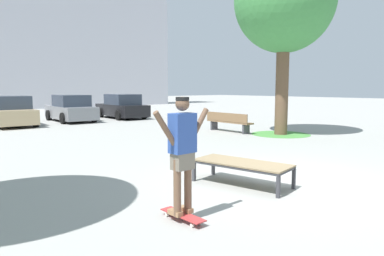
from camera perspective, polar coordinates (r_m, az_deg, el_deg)
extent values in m
plane|color=#999993|center=(7.56, 13.47, -8.29)|extent=(120.00, 120.00, 0.00)
cube|color=#38383D|center=(7.30, 0.33, -7.10)|extent=(0.07, 0.07, 0.38)
cube|color=#38383D|center=(7.85, 3.45, -6.13)|extent=(0.07, 0.07, 0.38)
cube|color=#38383D|center=(6.39, 13.74, -9.28)|extent=(0.07, 0.07, 0.38)
cube|color=#38383D|center=(7.01, 16.09, -7.92)|extent=(0.07, 0.07, 0.38)
cylinder|color=#38383D|center=(6.74, 6.59, -6.40)|extent=(0.42, 1.87, 0.05)
cylinder|color=#38383D|center=(7.34, 9.43, -5.39)|extent=(0.42, 1.87, 0.05)
cylinder|color=#38383D|center=(7.52, 1.95, -5.00)|extent=(0.76, 0.20, 0.05)
cylinder|color=#38383D|center=(6.65, 15.03, -6.78)|extent=(0.76, 0.20, 0.05)
cube|color=#847051|center=(7.03, 8.08, -5.56)|extent=(1.12, 2.01, 0.03)
cube|color=#B23333|center=(5.25, -1.50, -13.83)|extent=(0.22, 0.80, 0.02)
cylinder|color=silver|center=(5.43, -4.11, -13.77)|extent=(0.03, 0.06, 0.06)
cylinder|color=silver|center=(5.52, -2.85, -13.43)|extent=(0.03, 0.06, 0.06)
cylinder|color=silver|center=(5.03, -0.01, -15.45)|extent=(0.03, 0.06, 0.06)
cylinder|color=silver|center=(5.12, 1.27, -15.03)|extent=(0.03, 0.06, 0.06)
cylinder|color=brown|center=(5.06, -2.39, -9.64)|extent=(0.11, 0.11, 0.82)
cube|color=#99704C|center=(5.21, -2.73, -13.49)|extent=(0.11, 0.24, 0.07)
cylinder|color=brown|center=(5.18, -0.67, -9.23)|extent=(0.11, 0.11, 0.82)
cube|color=#99704C|center=(5.33, -1.03, -13.00)|extent=(0.11, 0.24, 0.07)
cube|color=#756B5B|center=(5.03, -1.53, -5.34)|extent=(0.30, 0.21, 0.24)
cube|color=#2D4C99|center=(4.96, -1.55, -0.81)|extent=(0.36, 0.23, 0.56)
cylinder|color=brown|center=(4.76, -4.28, -0.20)|extent=(0.40, 0.09, 0.52)
cylinder|color=brown|center=(5.15, 0.98, 0.33)|extent=(0.40, 0.09, 0.52)
sphere|color=brown|center=(4.93, -1.56, 3.92)|extent=(0.20, 0.20, 0.20)
cylinder|color=black|center=(4.92, -1.56, 4.74)|extent=(0.19, 0.19, 0.05)
cylinder|color=brown|center=(14.82, 14.29, 6.07)|extent=(0.51, 0.51, 3.68)
cylinder|color=#47893D|center=(14.95, 14.10, -0.98)|extent=(2.39, 2.39, 0.01)
cube|color=tan|center=(19.94, -27.22, 1.79)|extent=(1.91, 4.28, 0.70)
cube|color=#2D3847|center=(19.75, -27.24, 3.71)|extent=(1.66, 2.18, 0.64)
cylinder|color=black|center=(21.40, -25.63, 1.59)|extent=(0.25, 0.61, 0.60)
cylinder|color=black|center=(18.87, -23.90, 1.09)|extent=(0.25, 0.61, 0.60)
cube|color=slate|center=(21.27, -18.97, 2.42)|extent=(1.94, 4.29, 0.70)
cube|color=#2D3847|center=(21.09, -18.90, 4.21)|extent=(1.68, 2.19, 0.64)
cylinder|color=black|center=(22.27, -22.09, 1.92)|extent=(0.25, 0.61, 0.60)
cylinder|color=black|center=(22.78, -17.98, 2.18)|extent=(0.25, 0.61, 0.60)
cylinder|color=black|center=(19.78, -20.06, 1.48)|extent=(0.25, 0.61, 0.60)
cylinder|color=black|center=(20.36, -15.50, 1.77)|extent=(0.25, 0.61, 0.60)
cube|color=black|center=(22.61, -11.27, 2.87)|extent=(1.93, 4.29, 0.70)
cube|color=#2D3847|center=(22.44, -11.14, 4.56)|extent=(1.67, 2.18, 0.64)
cylinder|color=black|center=(23.45, -14.55, 2.40)|extent=(0.25, 0.61, 0.60)
cylinder|color=black|center=(24.16, -10.84, 2.61)|extent=(0.25, 0.61, 0.60)
cylinder|color=black|center=(21.08, -11.74, 2.03)|extent=(0.25, 0.61, 0.60)
cylinder|color=black|center=(21.88, -7.74, 2.27)|extent=(0.25, 0.61, 0.60)
cube|color=brown|center=(15.38, 6.04, 0.99)|extent=(0.49, 2.41, 0.06)
cube|color=brown|center=(15.22, 5.53, 1.77)|extent=(0.09, 2.40, 0.36)
cube|color=#424247|center=(16.09, 3.59, 0.43)|extent=(0.38, 0.09, 0.40)
cube|color=#424247|center=(14.76, 8.70, -0.18)|extent=(0.38, 0.09, 0.40)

